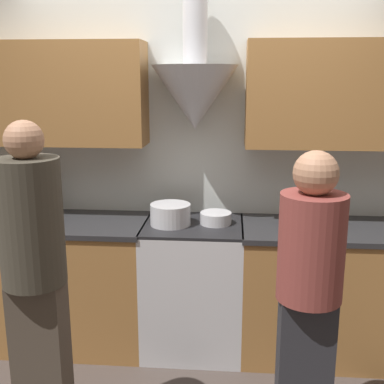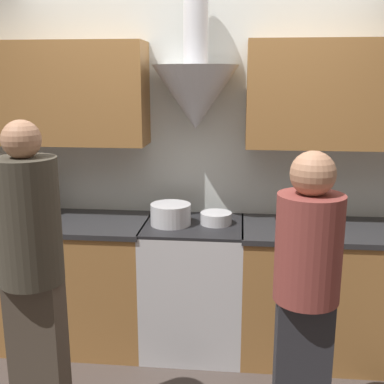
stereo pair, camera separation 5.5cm
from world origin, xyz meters
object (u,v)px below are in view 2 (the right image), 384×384
object	(u,v)px
stove_range	(193,286)
mixing_bowl	(216,218)
stock_pot	(171,214)
saucepan	(302,225)
wine_bottle_2	(1,196)
wine_bottle_4	(29,198)
wine_bottle_5	(43,197)
person_foreground_right	(306,294)
person_foreground_left	(33,278)
orange_fruit	(293,214)
wine_bottle_3	(14,199)

from	to	relation	value
stove_range	mixing_bowl	xyz separation A→B (m)	(0.15, 0.02, 0.50)
stock_pot	saucepan	size ratio (longest dim) A/B	1.67
wine_bottle_2	wine_bottle_4	xyz separation A→B (m)	(0.20, 0.02, -0.02)
mixing_bowl	wine_bottle_5	bearing A→B (deg)	176.82
person_foreground_right	wine_bottle_4	bearing A→B (deg)	150.97
person_foreground_left	orange_fruit	bearing A→B (deg)	42.57
orange_fruit	person_foreground_right	size ratio (longest dim) A/B	0.05
orange_fruit	saucepan	distance (m)	0.33
mixing_bowl	person_foreground_left	world-z (taller)	person_foreground_left
stock_pot	orange_fruit	size ratio (longest dim) A/B	3.70
person_foreground_left	wine_bottle_2	bearing A→B (deg)	122.75
wine_bottle_4	stock_pot	size ratio (longest dim) A/B	1.14
saucepan	orange_fruit	bearing A→B (deg)	94.93
mixing_bowl	person_foreground_right	distance (m)	1.08
wine_bottle_3	person_foreground_left	size ratio (longest dim) A/B	0.18
orange_fruit	person_foreground_left	size ratio (longest dim) A/B	0.04
person_foreground_right	wine_bottle_5	bearing A→B (deg)	149.47
wine_bottle_3	saucepan	xyz separation A→B (m)	(2.02, -0.20, -0.07)
stove_range	saucepan	world-z (taller)	saucepan
wine_bottle_3	wine_bottle_4	distance (m)	0.10
wine_bottle_2	person_foreground_right	size ratio (longest dim) A/B	0.23
wine_bottle_4	mixing_bowl	distance (m)	1.37
stock_pot	person_foreground_left	xyz separation A→B (m)	(-0.53, -1.04, -0.04)
wine_bottle_2	saucepan	size ratio (longest dim) A/B	2.18
wine_bottle_4	wine_bottle_5	xyz separation A→B (m)	(0.11, -0.00, 0.01)
wine_bottle_5	saucepan	distance (m)	1.83
wine_bottle_5	person_foreground_right	size ratio (longest dim) A/B	0.22
person_foreground_left	stove_range	bearing A→B (deg)	57.41
wine_bottle_5	stove_range	bearing A→B (deg)	-4.68
mixing_bowl	orange_fruit	size ratio (longest dim) A/B	2.91
stove_range	person_foreground_right	bearing A→B (deg)	-55.55
orange_fruit	person_foreground_right	distance (m)	1.14
wine_bottle_3	mixing_bowl	distance (m)	1.46
saucepan	wine_bottle_2	bearing A→B (deg)	174.42
wine_bottle_2	saucepan	xyz separation A→B (m)	(2.13, -0.21, -0.09)
stove_range	orange_fruit	distance (m)	0.87
stock_pot	mixing_bowl	world-z (taller)	stock_pot
wine_bottle_3	wine_bottle_5	size ratio (longest dim) A/B	0.90
wine_bottle_2	orange_fruit	size ratio (longest dim) A/B	4.82
wine_bottle_4	person_foreground_left	distance (m)	1.27
stove_range	stock_pot	distance (m)	0.56
wine_bottle_3	mixing_bowl	world-z (taller)	wine_bottle_3
stove_range	person_foreground_left	distance (m)	1.36
saucepan	person_foreground_right	distance (m)	0.81
wine_bottle_5	person_foreground_right	bearing A→B (deg)	-30.53
stove_range	wine_bottle_2	size ratio (longest dim) A/B	2.60
mixing_bowl	saucepan	bearing A→B (deg)	-15.31
stove_range	person_foreground_right	size ratio (longest dim) A/B	0.59
wine_bottle_3	stock_pot	world-z (taller)	wine_bottle_3
stock_pot	person_foreground_right	bearing A→B (deg)	-48.83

